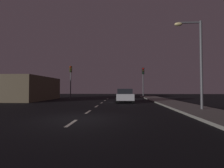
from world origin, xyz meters
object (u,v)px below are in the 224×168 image
(car_stopped_ahead, at_px, (125,96))
(street_lamp_right, at_px, (196,56))
(traffic_signal_left, at_px, (71,76))
(traffic_signal_right, at_px, (143,77))

(car_stopped_ahead, relative_size, street_lamp_right, 0.63)
(traffic_signal_left, bearing_deg, traffic_signal_right, -0.00)
(traffic_signal_right, xyz_separation_m, street_lamp_right, (2.24, -11.78, 0.68))
(traffic_signal_right, relative_size, car_stopped_ahead, 1.13)
(traffic_signal_right, distance_m, street_lamp_right, 12.01)
(traffic_signal_left, height_order, street_lamp_right, street_lamp_right)
(traffic_signal_left, xyz_separation_m, car_stopped_ahead, (7.66, -4.32, -2.62))
(car_stopped_ahead, xyz_separation_m, street_lamp_right, (4.91, -7.46, 3.08))
(traffic_signal_right, distance_m, car_stopped_ahead, 5.62)
(traffic_signal_right, bearing_deg, car_stopped_ahead, -121.73)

